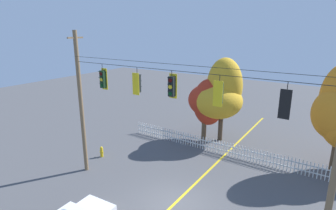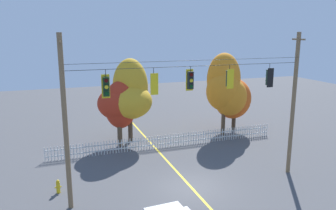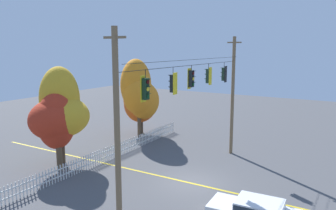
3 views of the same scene
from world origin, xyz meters
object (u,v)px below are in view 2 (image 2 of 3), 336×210
at_px(traffic_signal_eastbound_side, 269,77).
at_px(autumn_maple_far_west, 232,97).
at_px(autumn_oak_far_east, 225,88).
at_px(autumn_maple_mid, 129,95).
at_px(autumn_maple_near_fence, 121,104).
at_px(fire_hydrant, 58,186).
at_px(traffic_signal_westbound_side, 190,80).
at_px(traffic_signal_southbound_primary, 106,87).
at_px(traffic_signal_northbound_secondary, 154,84).
at_px(traffic_signal_northbound_primary, 229,79).

xyz_separation_m(traffic_signal_eastbound_side, autumn_maple_far_west, (3.23, 9.86, -3.26)).
bearing_deg(traffic_signal_eastbound_side, autumn_oak_far_east, 77.45).
bearing_deg(autumn_maple_mid, autumn_maple_near_fence, -152.97).
xyz_separation_m(traffic_signal_eastbound_side, fire_hydrant, (-12.64, 1.96, -6.07)).
relative_size(autumn_oak_far_east, fire_hydrant, 9.01).
relative_size(traffic_signal_westbound_side, traffic_signal_eastbound_side, 0.96).
relative_size(traffic_signal_southbound_primary, fire_hydrant, 1.85).
xyz_separation_m(traffic_signal_westbound_side, autumn_maple_near_fence, (-2.14, 9.28, -3.12)).
bearing_deg(traffic_signal_northbound_secondary, autumn_maple_far_west, 42.95).
bearing_deg(traffic_signal_southbound_primary, autumn_maple_near_fence, 74.49).
height_order(autumn_maple_near_fence, autumn_maple_far_west, autumn_maple_near_fence).
bearing_deg(traffic_signal_westbound_side, fire_hydrant, 165.39).
relative_size(autumn_maple_near_fence, fire_hydrant, 6.52).
relative_size(traffic_signal_westbound_side, fire_hydrant, 1.70).
xyz_separation_m(traffic_signal_northbound_secondary, traffic_signal_northbound_primary, (4.61, 0.00, 0.07)).
xyz_separation_m(traffic_signal_eastbound_side, autumn_maple_mid, (-6.62, 9.67, -2.44)).
distance_m(traffic_signal_westbound_side, autumn_maple_far_west, 13.38).
bearing_deg(traffic_signal_northbound_secondary, autumn_oak_far_east, 43.78).
relative_size(traffic_signal_eastbound_side, autumn_maple_far_west, 0.29).
bearing_deg(traffic_signal_eastbound_side, traffic_signal_southbound_primary, 179.89).
distance_m(traffic_signal_westbound_side, autumn_maple_mid, 10.07).
relative_size(traffic_signal_northbound_primary, autumn_maple_near_fence, 0.26).
xyz_separation_m(autumn_maple_near_fence, autumn_maple_mid, (0.74, 0.38, 0.61)).
height_order(autumn_maple_near_fence, autumn_oak_far_east, autumn_oak_far_east).
bearing_deg(traffic_signal_southbound_primary, autumn_maple_mid, 71.07).
bearing_deg(traffic_signal_northbound_primary, autumn_maple_mid, 111.80).
relative_size(traffic_signal_eastbound_side, autumn_maple_near_fence, 0.27).
xyz_separation_m(traffic_signal_northbound_primary, autumn_oak_far_east, (4.74, 8.97, -2.27)).
distance_m(traffic_signal_northbound_secondary, traffic_signal_westbound_side, 2.16).
xyz_separation_m(traffic_signal_northbound_secondary, fire_hydrant, (-5.28, 1.96, -6.07)).
height_order(autumn_maple_near_fence, fire_hydrant, autumn_maple_near_fence).
bearing_deg(autumn_maple_near_fence, fire_hydrant, -125.79).
height_order(traffic_signal_northbound_secondary, traffic_signal_northbound_primary, same).
relative_size(traffic_signal_southbound_primary, autumn_maple_far_west, 0.30).
xyz_separation_m(traffic_signal_eastbound_side, autumn_maple_near_fence, (-7.35, 9.30, -3.04)).
distance_m(traffic_signal_southbound_primary, autumn_maple_near_fence, 10.09).
bearing_deg(autumn_maple_mid, fire_hydrant, -128.00).
bearing_deg(autumn_maple_far_west, traffic_signal_southbound_primary, -143.21).
xyz_separation_m(traffic_signal_northbound_primary, autumn_maple_near_fence, (-4.60, 9.30, -3.10)).
height_order(traffic_signal_northbound_secondary, autumn_maple_far_west, traffic_signal_northbound_secondary).
height_order(traffic_signal_southbound_primary, traffic_signal_westbound_side, same).
bearing_deg(traffic_signal_westbound_side, traffic_signal_northbound_secondary, -179.49).
relative_size(traffic_signal_northbound_secondary, traffic_signal_northbound_primary, 1.06).
bearing_deg(fire_hydrant, traffic_signal_southbound_primary, -35.48).
xyz_separation_m(traffic_signal_southbound_primary, traffic_signal_westbound_side, (4.72, -0.00, 0.11)).
bearing_deg(traffic_signal_southbound_primary, traffic_signal_westbound_side, -0.00).
height_order(traffic_signal_eastbound_side, autumn_maple_mid, traffic_signal_eastbound_side).
distance_m(traffic_signal_southbound_primary, autumn_maple_mid, 10.48).
distance_m(traffic_signal_northbound_secondary, fire_hydrant, 8.28).
height_order(autumn_maple_near_fence, autumn_maple_mid, autumn_maple_mid).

